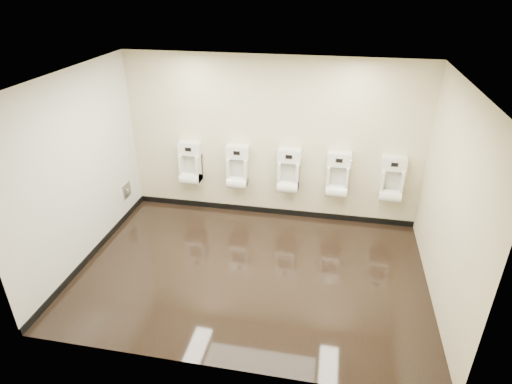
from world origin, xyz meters
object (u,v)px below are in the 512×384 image
at_px(urinal_4, 391,182).
at_px(urinal_2, 289,174).
at_px(access_panel, 127,190).
at_px(urinal_3, 337,178).
at_px(urinal_0, 190,166).
at_px(urinal_1, 238,170).

bearing_deg(urinal_4, urinal_2, 180.00).
relative_size(access_panel, urinal_3, 0.33).
distance_m(urinal_0, urinal_4, 3.43).
bearing_deg(access_panel, urinal_0, 21.47).
relative_size(urinal_1, urinal_2, 1.00).
bearing_deg(urinal_4, access_panel, -174.69).
xyz_separation_m(access_panel, urinal_0, (1.06, 0.42, 0.37)).
xyz_separation_m(urinal_0, urinal_3, (2.56, 0.00, 0.00)).
xyz_separation_m(urinal_3, urinal_4, (0.87, 0.00, 0.00)).
xyz_separation_m(urinal_2, urinal_4, (1.69, 0.00, 0.00)).
height_order(urinal_1, urinal_4, same).
bearing_deg(urinal_4, urinal_3, 180.00).
relative_size(urinal_2, urinal_3, 1.00).
relative_size(urinal_0, urinal_1, 1.00).
distance_m(access_panel, urinal_4, 4.52).
bearing_deg(urinal_0, urinal_4, 0.00).
height_order(urinal_3, urinal_4, same).
relative_size(access_panel, urinal_1, 0.33).
xyz_separation_m(urinal_2, urinal_3, (0.82, 0.00, 0.00)).
bearing_deg(urinal_2, access_panel, -171.53).
bearing_deg(urinal_3, access_panel, -173.42).
bearing_deg(urinal_2, urinal_3, 0.00).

